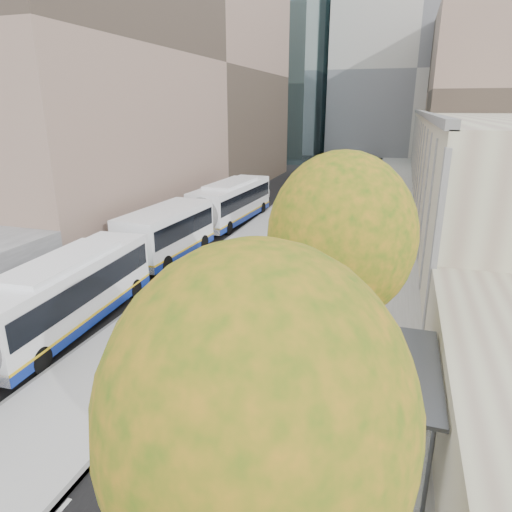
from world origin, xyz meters
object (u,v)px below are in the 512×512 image
at_px(bus_shelter, 407,382).
at_px(bus_far, 209,213).
at_px(cyclist, 186,414).
at_px(distant_car, 262,192).

distance_m(bus_shelter, bus_far, 22.75).
bearing_deg(bus_shelter, cyclist, -169.56).
height_order(bus_shelter, cyclist, bus_shelter).
distance_m(bus_far, distant_car, 14.33).
relative_size(bus_far, cyclist, 9.56).
xyz_separation_m(bus_far, distant_car, (-0.40, 14.29, -1.03)).
bearing_deg(cyclist, distant_car, 101.61).
bearing_deg(bus_far, cyclist, -65.56).
bearing_deg(cyclist, bus_shelter, 8.65).
height_order(bus_shelter, distant_car, bus_shelter).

